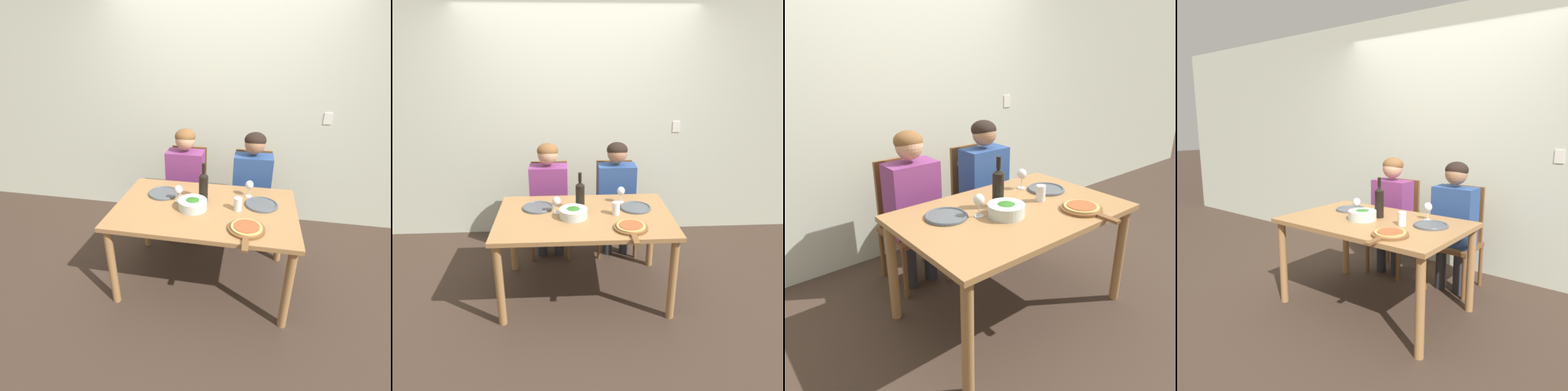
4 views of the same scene
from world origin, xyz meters
The scene contains 15 objects.
ground_plane centered at (0.00, 0.00, 0.00)m, with size 40.00×40.00×0.00m, color #3D2D23.
back_wall centered at (0.00, 1.29, 1.35)m, with size 10.00×0.06×2.70m.
dining_table centered at (0.00, 0.00, 0.66)m, with size 1.48×0.94×0.75m.
chair_left centered at (-0.33, 0.83, 0.50)m, with size 0.42×0.42×0.96m.
chair_right centered at (0.37, 0.83, 0.50)m, with size 0.42×0.42×0.96m.
person_woman centered at (-0.33, 0.72, 0.72)m, with size 0.47×0.51×1.20m.
person_man centered at (0.37, 0.72, 0.72)m, with size 0.47×0.51×1.20m.
wine_bottle centered at (-0.03, 0.11, 0.89)m, with size 0.08×0.08×0.34m.
broccoli_bowl centered at (-0.09, -0.04, 0.80)m, with size 0.24×0.24×0.09m.
dinner_plate_left centered at (-0.40, 0.17, 0.76)m, with size 0.27×0.27×0.02m.
dinner_plate_right centered at (0.46, 0.12, 0.76)m, with size 0.27×0.27×0.02m.
pizza_on_board centered at (0.35, -0.29, 0.77)m, with size 0.27×0.41×0.04m.
wine_glass_left centered at (-0.23, 0.05, 0.86)m, with size 0.07×0.07×0.15m.
wine_glass_right centered at (0.35, 0.27, 0.86)m, with size 0.07×0.07×0.15m.
water_tumbler centered at (0.27, 0.00, 0.81)m, with size 0.07×0.07×0.11m.
Camera 3 is at (-1.60, -1.64, 1.72)m, focal length 35.00 mm.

